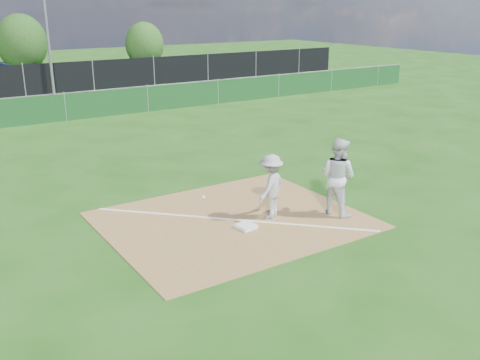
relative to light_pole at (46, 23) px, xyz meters
name	(u,v)px	position (x,y,z in m)	size (l,w,h in m)	color
ground	(105,144)	(-1.50, -12.70, -4.00)	(90.00, 90.00, 0.00)	#19470F
infield_dirt	(233,220)	(-1.50, -21.70, -3.99)	(6.00, 5.00, 0.02)	olive
foul_line	(233,219)	(-1.50, -21.70, -3.98)	(0.08, 7.00, 0.01)	white
green_fence	(65,108)	(-1.50, -7.70, -3.40)	(44.00, 0.05, 1.20)	#0F3916
black_fence	(24,81)	(-1.50, 0.30, -3.10)	(46.00, 0.04, 1.80)	black
parking_lot	(8,86)	(-1.50, 5.30, -4.00)	(46.00, 9.00, 0.01)	black
light_pole	(46,23)	(0.00, 0.00, 0.00)	(0.16, 0.16, 8.00)	slate
first_base	(246,226)	(-1.51, -22.30, -3.94)	(0.42, 0.42, 0.09)	white
play_at_first	(271,186)	(-0.62, -22.05, -3.19)	(2.64, 1.01, 1.59)	#B2B2B4
runner	(338,177)	(0.92, -22.74, -3.02)	(0.95, 0.74, 1.95)	silver
car_mid	(3,74)	(-1.72, 5.28, -3.23)	(1.60, 4.59, 1.51)	black
car_right	(96,72)	(4.00, 4.25, -3.37)	(1.73, 4.26, 1.24)	black
tree_mid	(22,43)	(0.94, 11.61, -1.74)	(3.70, 3.70, 4.39)	#382316
tree_right	(144,44)	(10.06, 9.83, -2.10)	(3.11, 3.11, 3.69)	#382316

